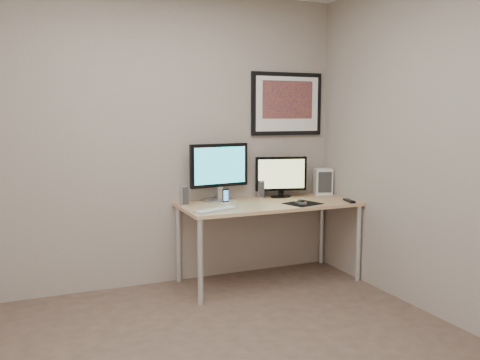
{
  "coord_description": "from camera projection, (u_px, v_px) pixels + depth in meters",
  "views": [
    {
      "loc": [
        -1.01,
        -2.7,
        1.51
      ],
      "look_at": [
        0.61,
        1.1,
        0.98
      ],
      "focal_mm": 38.0,
      "sensor_mm": 36.0,
      "label": 1
    }
  ],
  "objects": [
    {
      "name": "monitor_large",
      "position": [
        219.0,
        169.0,
        4.61
      ],
      "size": [
        0.58,
        0.22,
        0.53
      ],
      "rotation": [
        0.0,
        0.0,
        0.14
      ],
      "color": "silver",
      "rests_on": "desk"
    },
    {
      "name": "mouse",
      "position": [
        301.0,
        201.0,
        4.5
      ],
      "size": [
        0.08,
        0.12,
        0.04
      ],
      "primitive_type": "ellipsoid",
      "rotation": [
        0.0,
        0.0,
        -0.15
      ],
      "color": "black",
      "rests_on": "mousepad"
    },
    {
      "name": "keyboard",
      "position": [
        216.0,
        210.0,
        4.19
      ],
      "size": [
        0.42,
        0.24,
        0.01
      ],
      "primitive_type": "cube",
      "rotation": [
        0.0,
        0.0,
        0.35
      ],
      "color": "#BABABF",
      "rests_on": "desk"
    },
    {
      "name": "fan_unit",
      "position": [
        323.0,
        181.0,
        5.04
      ],
      "size": [
        0.19,
        0.16,
        0.26
      ],
      "primitive_type": "cube",
      "rotation": [
        0.0,
        0.0,
        -0.25
      ],
      "color": "silver",
      "rests_on": "desk"
    },
    {
      "name": "phone_dock",
      "position": [
        226.0,
        196.0,
        4.5
      ],
      "size": [
        0.08,
        0.08,
        0.14
      ],
      "primitive_type": "cube",
      "rotation": [
        0.0,
        0.0,
        0.25
      ],
      "color": "black",
      "rests_on": "desk"
    },
    {
      "name": "room",
      "position": [
        192.0,
        95.0,
        3.25
      ],
      "size": [
        3.6,
        3.6,
        3.6
      ],
      "color": "white",
      "rests_on": "ground"
    },
    {
      "name": "remote",
      "position": [
        349.0,
        201.0,
        4.62
      ],
      "size": [
        0.09,
        0.19,
        0.02
      ],
      "primitive_type": "cube",
      "rotation": [
        0.0,
        0.0,
        -0.22
      ],
      "color": "black",
      "rests_on": "desk"
    },
    {
      "name": "mousepad",
      "position": [
        303.0,
        204.0,
        4.51
      ],
      "size": [
        0.35,
        0.32,
        0.0
      ],
      "primitive_type": "cube",
      "rotation": [
        0.0,
        0.0,
        0.28
      ],
      "color": "black",
      "rests_on": "desk"
    },
    {
      "name": "speaker_right",
      "position": [
        261.0,
        189.0,
        4.82
      ],
      "size": [
        0.09,
        0.09,
        0.17
      ],
      "primitive_type": "cylinder",
      "rotation": [
        0.0,
        0.0,
        -0.38
      ],
      "color": "silver",
      "rests_on": "desk"
    },
    {
      "name": "framed_art",
      "position": [
        287.0,
        104.0,
        4.9
      ],
      "size": [
        0.75,
        0.04,
        0.6
      ],
      "color": "black",
      "rests_on": "room"
    },
    {
      "name": "monitor_tv",
      "position": [
        281.0,
        176.0,
        4.84
      ],
      "size": [
        0.49,
        0.16,
        0.39
      ],
      "rotation": [
        0.0,
        0.0,
        -0.24
      ],
      "color": "black",
      "rests_on": "desk"
    },
    {
      "name": "desk",
      "position": [
        269.0,
        210.0,
        4.58
      ],
      "size": [
        1.6,
        0.7,
        0.73
      ],
      "color": "tan",
      "rests_on": "floor"
    },
    {
      "name": "speaker_left",
      "position": [
        183.0,
        195.0,
        4.41
      ],
      "size": [
        0.09,
        0.09,
        0.18
      ],
      "primitive_type": "cylinder",
      "rotation": [
        0.0,
        0.0,
        0.23
      ],
      "color": "silver",
      "rests_on": "desk"
    }
  ]
}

